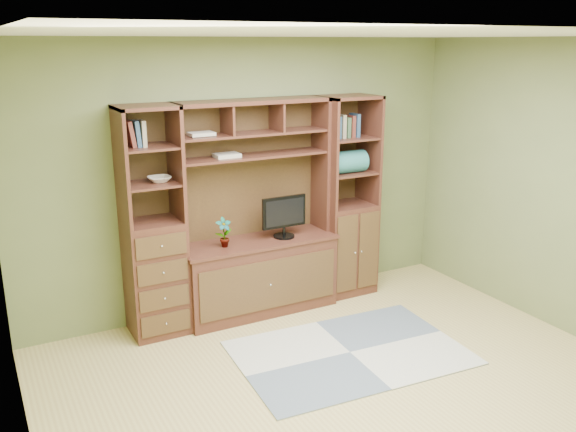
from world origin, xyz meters
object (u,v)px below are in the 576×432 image
center_hutch (258,210)px  left_tower (153,224)px  right_tower (346,197)px  monitor (284,209)px

center_hutch → left_tower: size_ratio=1.00×
right_tower → monitor: size_ratio=3.66×
center_hutch → monitor: bearing=-7.7°
right_tower → left_tower: bearing=180.0°
center_hutch → right_tower: bearing=2.2°
right_tower → monitor: right_tower is taller
center_hutch → right_tower: 1.03m
left_tower → monitor: 1.26m
center_hutch → monitor: 0.26m
left_tower → monitor: bearing=-3.4°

